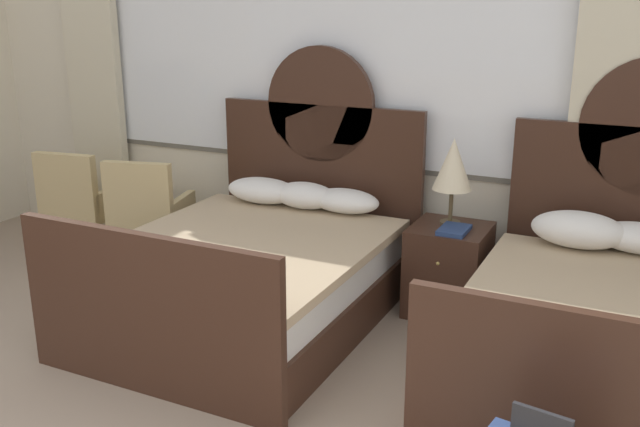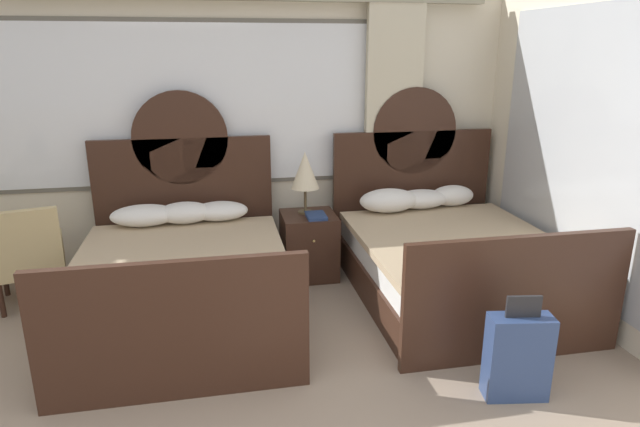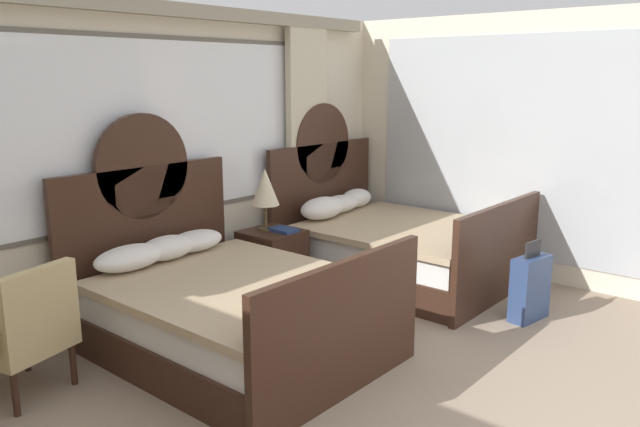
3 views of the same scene
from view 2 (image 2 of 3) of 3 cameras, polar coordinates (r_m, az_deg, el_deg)
wall_back_window at (r=5.42m, az=-15.41°, el=8.77°), size 6.63×0.22×2.70m
bed_near_window at (r=4.61m, az=-14.15°, el=-6.43°), size 1.68×2.18×1.78m
bed_near_mirror at (r=5.02m, az=13.27°, el=-4.36°), size 1.68×2.18×1.78m
nightstand_between_beds at (r=5.29m, az=-1.17°, el=-3.35°), size 0.51×0.54×0.63m
table_lamp_on_nightstand at (r=5.13m, az=-1.58°, el=4.50°), size 0.27×0.27×0.60m
book_on_nightstand at (r=5.09m, az=-0.42°, el=-0.24°), size 0.18×0.26×0.03m
armchair_by_window_left at (r=5.26m, az=-28.39°, el=-3.81°), size 0.68×0.68×0.90m
suitcase_on_floor at (r=3.75m, az=20.05°, el=-13.93°), size 0.42×0.23×0.71m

